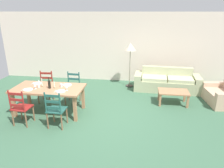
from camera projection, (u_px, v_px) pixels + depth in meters
name	position (u px, v px, depth m)	size (l,w,h in m)	color
ground_plane	(101.00, 118.00, 5.56)	(9.60, 9.60, 0.02)	#3A6348
wall_far	(116.00, 47.00, 8.19)	(9.60, 0.16, 2.70)	beige
dining_table	(49.00, 90.00, 5.63)	(1.90, 0.96, 0.75)	#AE7853
dining_chair_near_left	(21.00, 107.00, 5.06)	(0.44, 0.42, 0.96)	maroon
dining_chair_near_right	(56.00, 109.00, 4.95)	(0.43, 0.41, 0.96)	#23574D
dining_chair_far_left	(46.00, 87.00, 6.45)	(0.44, 0.42, 0.96)	maroon
dining_chair_far_right	(73.00, 88.00, 6.34)	(0.44, 0.42, 0.96)	#245750
dinner_plate_near_left	(28.00, 90.00, 5.43)	(0.24, 0.24, 0.02)	white
fork_near_left	(23.00, 90.00, 5.45)	(0.02, 0.17, 0.01)	silver
dinner_plate_near_right	(61.00, 91.00, 5.31)	(0.24, 0.24, 0.02)	white
fork_near_right	(55.00, 91.00, 5.33)	(0.02, 0.17, 0.01)	silver
dinner_plate_far_left	(37.00, 83.00, 5.89)	(0.24, 0.24, 0.02)	white
fork_far_left	(32.00, 83.00, 5.91)	(0.02, 0.17, 0.01)	silver
dinner_plate_far_right	(67.00, 85.00, 5.77)	(0.24, 0.24, 0.02)	white
fork_far_right	(62.00, 85.00, 5.80)	(0.02, 0.17, 0.01)	silver
wine_bottle	(49.00, 84.00, 5.50)	(0.07, 0.07, 0.32)	black
wine_glass_near_left	(35.00, 85.00, 5.46)	(0.06, 0.06, 0.16)	white
wine_glass_near_right	(67.00, 86.00, 5.36)	(0.06, 0.06, 0.16)	white
wine_glass_far_left	(39.00, 82.00, 5.73)	(0.06, 0.06, 0.16)	white
coffee_cup_primary	(61.00, 85.00, 5.64)	(0.07, 0.07, 0.09)	silver
coffee_cup_secondary	(39.00, 86.00, 5.59)	(0.07, 0.07, 0.09)	silver
candle_tall	(42.00, 84.00, 5.62)	(0.05, 0.05, 0.25)	#998C66
candle_short	(55.00, 87.00, 5.52)	(0.05, 0.05, 0.19)	#998C66
couch	(167.00, 82.00, 7.43)	(2.32, 0.91, 0.80)	#B2B58B
coffee_table	(173.00, 93.00, 6.27)	(0.90, 0.56, 0.42)	#AE7853
armchair_upholstered	(223.00, 96.00, 6.34)	(0.92, 1.24, 0.72)	tan
standing_lamp	(130.00, 49.00, 7.40)	(0.40, 0.40, 1.64)	#332D28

